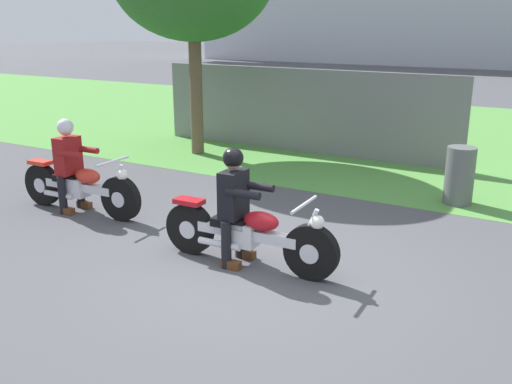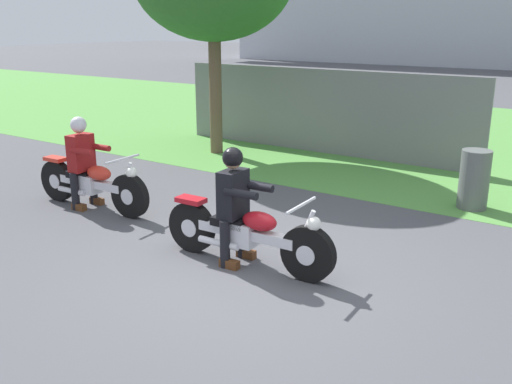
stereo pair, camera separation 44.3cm
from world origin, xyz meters
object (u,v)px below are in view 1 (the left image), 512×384
at_px(motorcycle_follow, 80,187).
at_px(motorcycle_lead, 248,234).
at_px(rider_lead, 235,197).
at_px(trash_can, 460,176).
at_px(rider_follow, 69,158).

bearing_deg(motorcycle_follow, motorcycle_lead, -9.59).
bearing_deg(rider_lead, trash_can, 61.84).
xyz_separation_m(rider_lead, rider_follow, (-3.17, 0.40, 0.00)).
xyz_separation_m(motorcycle_lead, rider_follow, (-3.34, 0.39, 0.43)).
height_order(motorcycle_lead, rider_lead, rider_lead).
height_order(motorcycle_lead, rider_follow, rider_follow).
relative_size(motorcycle_lead, motorcycle_follow, 1.01).
distance_m(rider_lead, rider_follow, 3.20).
height_order(rider_lead, motorcycle_follow, rider_lead).
bearing_deg(trash_can, motorcycle_lead, -113.56).
relative_size(motorcycle_follow, trash_can, 2.45).
xyz_separation_m(motorcycle_lead, motorcycle_follow, (-3.17, 0.40, 0.01)).
bearing_deg(rider_follow, rider_lead, -9.59).
bearing_deg(rider_follow, motorcycle_lead, -9.16).
distance_m(motorcycle_lead, motorcycle_follow, 3.20).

